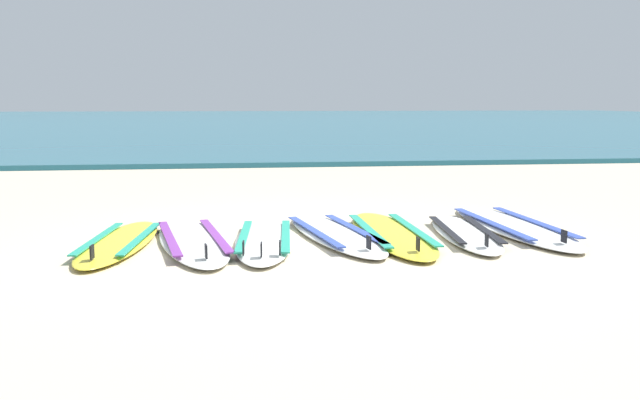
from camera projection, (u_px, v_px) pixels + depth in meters
ground_plane at (308, 243)px, 6.35m from camera, size 80.00×80.00×0.00m
sea at (240, 120)px, 42.73m from camera, size 80.00×60.00×0.10m
surfboard_0 at (120, 242)px, 6.20m from camera, size 0.73×2.12×0.18m
surfboard_1 at (193, 240)px, 6.28m from camera, size 0.95×2.36×0.18m
surfboard_2 at (265, 240)px, 6.30m from camera, size 0.70×2.15×0.18m
surfboard_3 at (335, 234)px, 6.59m from camera, size 0.95×2.32×0.18m
surfboard_4 at (391, 233)px, 6.61m from camera, size 0.61×2.39×0.18m
surfboard_5 at (465, 233)px, 6.62m from camera, size 0.68×2.01×0.18m
surfboard_6 at (512, 226)px, 6.99m from camera, size 0.75×2.59×0.18m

